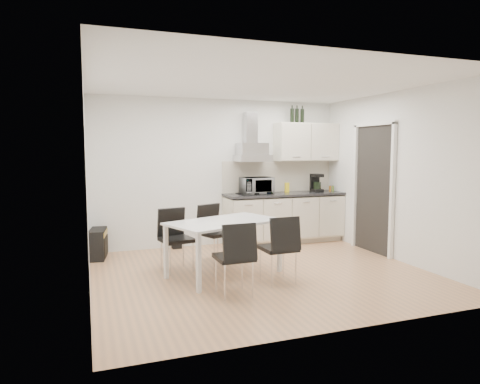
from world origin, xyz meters
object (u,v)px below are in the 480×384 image
object	(u,v)px
kitchenette	(285,198)
chair_near_left	(234,258)
floor_speaker	(177,241)
dining_table	(224,226)
chair_far_left	(177,240)
chair_near_right	(278,249)
guitar_amp	(98,244)
chair_far_right	(216,234)

from	to	relation	value
kitchenette	chair_near_left	distance (m)	3.07
floor_speaker	dining_table	bearing A→B (deg)	-81.33
dining_table	floor_speaker	world-z (taller)	dining_table
dining_table	kitchenette	bearing A→B (deg)	22.83
chair_far_left	chair_near_right	bearing A→B (deg)	128.44
dining_table	guitar_amp	bearing A→B (deg)	115.20
dining_table	chair_near_left	distance (m)	0.84
kitchenette	chair_far_left	size ratio (longest dim) A/B	2.86
chair_far_left	chair_near_left	distance (m)	1.28
dining_table	guitar_amp	xyz separation A→B (m)	(-1.60, 1.54, -0.44)
chair_near_right	floor_speaker	world-z (taller)	chair_near_right
kitchenette	guitar_amp	size ratio (longest dim) A/B	4.31
kitchenette	chair_far_left	distance (m)	2.61
chair_far_left	chair_near_right	distance (m)	1.47
kitchenette	guitar_amp	bearing A→B (deg)	-178.53
chair_far_left	chair_far_right	world-z (taller)	same
chair_far_right	floor_speaker	distance (m)	1.24
dining_table	chair_near_left	bearing A→B (deg)	-120.74
dining_table	chair_near_right	xyz separation A→B (m)	(0.55, -0.55, -0.23)
chair_far_right	chair_near_left	bearing A→B (deg)	59.51
chair_near_right	floor_speaker	size ratio (longest dim) A/B	3.27
chair_far_right	chair_near_right	world-z (taller)	same
chair_far_left	guitar_amp	xyz separation A→B (m)	(-1.03, 1.14, -0.21)
floor_speaker	kitchenette	bearing A→B (deg)	-5.67
chair_far_right	kitchenette	bearing A→B (deg)	-171.21
dining_table	chair_near_right	world-z (taller)	chair_near_right
kitchenette	chair_near_right	bearing A→B (deg)	-117.84
dining_table	floor_speaker	xyz separation A→B (m)	(-0.30, 1.79, -0.54)
kitchenette	chair_far_left	xyz separation A→B (m)	(-2.27, -1.22, -0.39)
chair_far_left	floor_speaker	size ratio (longest dim) A/B	3.27
chair_near_left	guitar_amp	xyz separation A→B (m)	(-1.47, 2.34, -0.21)
kitchenette	chair_far_right	world-z (taller)	kitchenette
chair_far_left	kitchenette	bearing A→B (deg)	-162.93
floor_speaker	guitar_amp	bearing A→B (deg)	-170.06
chair_near_left	chair_near_right	size ratio (longest dim) A/B	1.00
kitchenette	chair_far_right	distance (m)	1.93
kitchenette	chair_far_left	bearing A→B (deg)	-151.66
chair_far_left	chair_near_left	world-z (taller)	same
dining_table	chair_near_right	size ratio (longest dim) A/B	1.92
dining_table	guitar_amp	distance (m)	2.27
chair_near_left	floor_speaker	world-z (taller)	chair_near_left
chair_near_right	chair_near_left	bearing A→B (deg)	-162.18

